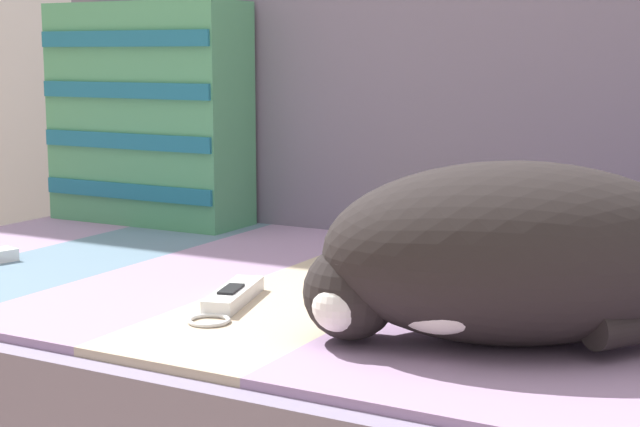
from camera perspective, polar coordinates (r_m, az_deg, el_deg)
The scene contains 4 objects.
sofa_backrest at distance 1.58m, azimuth 14.70°, elevation 7.00°, with size 1.93×0.14×0.49m.
throw_pillow_striped at distance 1.78m, azimuth -9.94°, elevation 5.74°, with size 0.37×0.14×0.39m.
sleeping_cat at distance 1.03m, azimuth 10.58°, elevation -2.54°, with size 0.45×0.38×0.19m.
game_remote_near at distance 1.20m, azimuth -5.15°, elevation -4.87°, with size 0.09×0.19×0.02m.
Camera 1 is at (0.39, -1.06, 0.68)m, focal length 55.00 mm.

